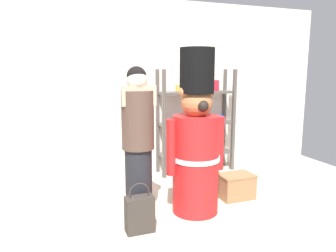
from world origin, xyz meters
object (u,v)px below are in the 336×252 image
display_crate (236,186)px  person_shopper (138,143)px  merchandise_shelf (197,120)px  teddy_bear_guard (196,143)px  shopping_bag (140,214)px

display_crate → person_shopper: bearing=-172.9°
merchandise_shelf → teddy_bear_guard: teddy_bear_guard is taller
merchandise_shelf → teddy_bear_guard: (-0.65, -1.35, -0.02)m
teddy_bear_guard → display_crate: teddy_bear_guard is taller
person_shopper → shopping_bag: size_ratio=3.21×
merchandise_shelf → display_crate: size_ratio=3.69×
teddy_bear_guard → person_shopper: teddy_bear_guard is taller
merchandise_shelf → shopping_bag: merchandise_shelf is taller
teddy_bear_guard → shopping_bag: bearing=-161.5°
teddy_bear_guard → display_crate: (0.64, 0.17, -0.63)m
shopping_bag → teddy_bear_guard: bearing=18.5°
shopping_bag → display_crate: (1.35, 0.41, -0.03)m
teddy_bear_guard → person_shopper: (-0.65, 0.01, 0.05)m
merchandise_shelf → person_shopper: (-1.30, -1.35, 0.03)m
teddy_bear_guard → shopping_bag: size_ratio=3.59×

